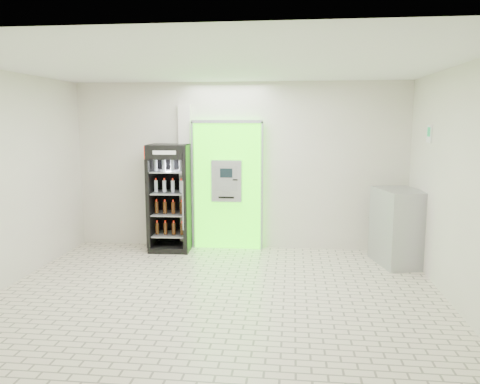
# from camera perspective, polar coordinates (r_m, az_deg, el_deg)

# --- Properties ---
(ground) EXTENTS (6.00, 6.00, 0.00)m
(ground) POSITION_cam_1_polar(r_m,az_deg,el_deg) (6.40, -2.74, -12.52)
(ground) COLOR beige
(ground) RESTS_ON ground
(room_shell) EXTENTS (6.00, 6.00, 6.00)m
(room_shell) POSITION_cam_1_polar(r_m,az_deg,el_deg) (5.98, -2.86, 4.15)
(room_shell) COLOR silver
(room_shell) RESTS_ON ground
(atm_assembly) EXTENTS (1.30, 0.24, 2.33)m
(atm_assembly) POSITION_cam_1_polar(r_m,az_deg,el_deg) (8.46, -1.54, 0.91)
(atm_assembly) COLOR #37FF0C
(atm_assembly) RESTS_ON ground
(pillar) EXTENTS (0.22, 0.11, 2.60)m
(pillar) POSITION_cam_1_polar(r_m,az_deg,el_deg) (8.62, -6.65, 1.86)
(pillar) COLOR silver
(pillar) RESTS_ON ground
(beverage_cooler) EXTENTS (0.74, 0.70, 1.90)m
(beverage_cooler) POSITION_cam_1_polar(r_m,az_deg,el_deg) (8.47, -8.47, -0.93)
(beverage_cooler) COLOR black
(beverage_cooler) RESTS_ON ground
(steel_cabinet) EXTENTS (0.82, 1.04, 1.23)m
(steel_cabinet) POSITION_cam_1_polar(r_m,az_deg,el_deg) (8.00, 18.73, -4.06)
(steel_cabinet) COLOR #9A9CA1
(steel_cabinet) RESTS_ON ground
(exit_sign) EXTENTS (0.02, 0.22, 0.26)m
(exit_sign) POSITION_cam_1_polar(r_m,az_deg,el_deg) (7.57, 22.09, 6.60)
(exit_sign) COLOR white
(exit_sign) RESTS_ON room_shell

